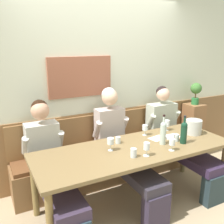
{
  "coord_description": "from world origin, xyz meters",
  "views": [
    {
      "loc": [
        -1.49,
        -2.13,
        1.93
      ],
      "look_at": [
        -0.14,
        0.45,
        1.12
      ],
      "focal_mm": 40.85,
      "sensor_mm": 36.0,
      "label": 1
    }
  ],
  "objects_px": {
    "person_right_seat": "(176,137)",
    "wine_glass_right_end": "(172,143)",
    "wine_glass_by_bottle": "(167,124)",
    "potted_plant": "(196,91)",
    "person_center_left_seat": "(121,145)",
    "water_tumbler_left": "(176,138)",
    "wine_glass_left_end": "(145,128)",
    "wine_glass_near_bucket": "(111,142)",
    "water_tumbler_center": "(134,153)",
    "wall_bench": "(109,161)",
    "water_tumbler_right": "(118,140)",
    "wine_bottle_green_tall": "(163,132)",
    "ice_bucket": "(194,127)",
    "wine_bottle_clear_water": "(184,132)",
    "person_center_right_seat": "(50,162)",
    "wine_glass_mid_right": "(147,147)",
    "dining_table": "(135,154)"
  },
  "relations": [
    {
      "from": "wine_bottle_green_tall",
      "to": "water_tumbler_left",
      "type": "distance_m",
      "value": 0.24
    },
    {
      "from": "wine_bottle_clear_water",
      "to": "wine_bottle_green_tall",
      "type": "distance_m",
      "value": 0.25
    },
    {
      "from": "person_right_seat",
      "to": "wine_bottle_clear_water",
      "type": "relative_size",
      "value": 3.77
    },
    {
      "from": "ice_bucket",
      "to": "wine_glass_by_bottle",
      "type": "bearing_deg",
      "value": 130.66
    },
    {
      "from": "person_center_left_seat",
      "to": "wine_glass_left_end",
      "type": "relative_size",
      "value": 9.68
    },
    {
      "from": "dining_table",
      "to": "wine_bottle_green_tall",
      "type": "xyz_separation_m",
      "value": [
        0.34,
        -0.06,
        0.23
      ]
    },
    {
      "from": "wall_bench",
      "to": "person_center_left_seat",
      "type": "height_order",
      "value": "person_center_left_seat"
    },
    {
      "from": "person_center_right_seat",
      "to": "wine_glass_mid_right",
      "type": "xyz_separation_m",
      "value": [
        0.89,
        -0.57,
        0.23
      ]
    },
    {
      "from": "ice_bucket",
      "to": "person_center_left_seat",
      "type": "bearing_deg",
      "value": 161.82
    },
    {
      "from": "wine_bottle_green_tall",
      "to": "wine_glass_left_end",
      "type": "relative_size",
      "value": 2.61
    },
    {
      "from": "person_center_right_seat",
      "to": "wine_glass_left_end",
      "type": "xyz_separation_m",
      "value": [
        1.23,
        -0.04,
        0.22
      ]
    },
    {
      "from": "person_center_left_seat",
      "to": "wine_bottle_clear_water",
      "type": "distance_m",
      "value": 0.79
    },
    {
      "from": "wine_glass_left_end",
      "to": "wine_glass_near_bucket",
      "type": "bearing_deg",
      "value": -160.12
    },
    {
      "from": "person_center_left_seat",
      "to": "water_tumbler_right",
      "type": "xyz_separation_m",
      "value": [
        -0.12,
        -0.13,
        0.13
      ]
    },
    {
      "from": "person_center_right_seat",
      "to": "water_tumbler_left",
      "type": "distance_m",
      "value": 1.52
    },
    {
      "from": "wine_bottle_green_tall",
      "to": "water_tumbler_center",
      "type": "bearing_deg",
      "value": -163.99
    },
    {
      "from": "person_right_seat",
      "to": "wine_bottle_clear_water",
      "type": "height_order",
      "value": "person_right_seat"
    },
    {
      "from": "person_center_right_seat",
      "to": "wine_bottle_clear_water",
      "type": "height_order",
      "value": "person_center_right_seat"
    },
    {
      "from": "water_tumbler_right",
      "to": "potted_plant",
      "type": "xyz_separation_m",
      "value": [
        1.73,
        0.51,
        0.36
      ]
    },
    {
      "from": "wine_glass_near_bucket",
      "to": "water_tumbler_center",
      "type": "height_order",
      "value": "wine_glass_near_bucket"
    },
    {
      "from": "person_center_left_seat",
      "to": "wine_glass_right_end",
      "type": "height_order",
      "value": "person_center_left_seat"
    },
    {
      "from": "water_tumbler_left",
      "to": "water_tumbler_center",
      "type": "relative_size",
      "value": 0.87
    },
    {
      "from": "person_center_left_seat",
      "to": "wine_bottle_green_tall",
      "type": "height_order",
      "value": "person_center_left_seat"
    },
    {
      "from": "wall_bench",
      "to": "wine_glass_right_end",
      "type": "distance_m",
      "value": 1.14
    },
    {
      "from": "wine_glass_left_end",
      "to": "wall_bench",
      "type": "bearing_deg",
      "value": 128.91
    },
    {
      "from": "wine_glass_by_bottle",
      "to": "potted_plant",
      "type": "height_order",
      "value": "potted_plant"
    },
    {
      "from": "wine_glass_by_bottle",
      "to": "water_tumbler_center",
      "type": "distance_m",
      "value": 0.99
    },
    {
      "from": "person_center_right_seat",
      "to": "wine_glass_by_bottle",
      "type": "bearing_deg",
      "value": -0.99
    },
    {
      "from": "person_right_seat",
      "to": "ice_bucket",
      "type": "bearing_deg",
      "value": -84.26
    },
    {
      "from": "wine_bottle_clear_water",
      "to": "water_tumbler_right",
      "type": "bearing_deg",
      "value": 152.78
    },
    {
      "from": "wine_glass_left_end",
      "to": "water_tumbler_right",
      "type": "xyz_separation_m",
      "value": [
        -0.44,
        -0.08,
        -0.06
      ]
    },
    {
      "from": "water_tumbler_center",
      "to": "water_tumbler_right",
      "type": "xyz_separation_m",
      "value": [
        0.04,
        0.41,
        -0.01
      ]
    },
    {
      "from": "person_center_left_seat",
      "to": "wine_glass_left_end",
      "type": "height_order",
      "value": "person_center_left_seat"
    },
    {
      "from": "wine_glass_by_bottle",
      "to": "water_tumbler_right",
      "type": "xyz_separation_m",
      "value": [
        -0.81,
        -0.09,
        -0.06
      ]
    },
    {
      "from": "dining_table",
      "to": "person_center_left_seat",
      "type": "distance_m",
      "value": 0.33
    },
    {
      "from": "dining_table",
      "to": "wine_glass_near_bucket",
      "type": "height_order",
      "value": "wine_glass_near_bucket"
    },
    {
      "from": "wine_bottle_green_tall",
      "to": "potted_plant",
      "type": "relative_size",
      "value": 1.01
    },
    {
      "from": "wine_glass_near_bucket",
      "to": "water_tumbler_center",
      "type": "xyz_separation_m",
      "value": [
        0.14,
        -0.26,
        -0.06
      ]
    },
    {
      "from": "person_center_left_seat",
      "to": "wine_glass_mid_right",
      "type": "distance_m",
      "value": 0.61
    },
    {
      "from": "person_right_seat",
      "to": "water_tumbler_center",
      "type": "bearing_deg",
      "value": -153.91
    },
    {
      "from": "wine_glass_right_end",
      "to": "wine_glass_by_bottle",
      "type": "height_order",
      "value": "wine_glass_by_bottle"
    },
    {
      "from": "dining_table",
      "to": "water_tumbler_center",
      "type": "bearing_deg",
      "value": -127.01
    },
    {
      "from": "wall_bench",
      "to": "potted_plant",
      "type": "bearing_deg",
      "value": 1.22
    },
    {
      "from": "person_center_left_seat",
      "to": "water_tumbler_left",
      "type": "height_order",
      "value": "person_center_left_seat"
    },
    {
      "from": "person_right_seat",
      "to": "wine_glass_right_end",
      "type": "xyz_separation_m",
      "value": [
        -0.58,
        -0.57,
        0.23
      ]
    },
    {
      "from": "ice_bucket",
      "to": "wine_glass_near_bucket",
      "type": "height_order",
      "value": "ice_bucket"
    },
    {
      "from": "wall_bench",
      "to": "water_tumbler_center",
      "type": "bearing_deg",
      "value": -99.78
    },
    {
      "from": "person_center_right_seat",
      "to": "wine_glass_mid_right",
      "type": "bearing_deg",
      "value": -32.35
    },
    {
      "from": "dining_table",
      "to": "wine_glass_near_bucket",
      "type": "bearing_deg",
      "value": 168.26
    },
    {
      "from": "wine_glass_left_end",
      "to": "water_tumbler_left",
      "type": "height_order",
      "value": "wine_glass_left_end"
    }
  ]
}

